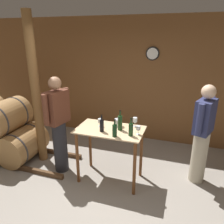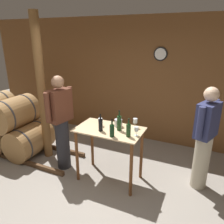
{
  "view_description": "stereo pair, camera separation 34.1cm",
  "coord_description": "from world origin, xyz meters",
  "px_view_note": "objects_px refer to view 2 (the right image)",
  "views": [
    {
      "loc": [
        0.99,
        -2.12,
        2.3
      ],
      "look_at": [
        -0.04,
        0.94,
        1.16
      ],
      "focal_mm": 35.0,
      "sensor_mm": 36.0,
      "label": 1
    },
    {
      "loc": [
        1.31,
        -1.99,
        2.3
      ],
      "look_at": [
        -0.04,
        0.94,
        1.16
      ],
      "focal_mm": 35.0,
      "sensor_mm": 36.0,
      "label": 2
    }
  ],
  "objects_px": {
    "wine_glass_near_left": "(100,120)",
    "ice_bucket": "(118,123)",
    "person_host": "(205,138)",
    "wine_bottle_center": "(119,123)",
    "wine_glass_near_right": "(136,129)",
    "wine_bottle_right": "(128,130)",
    "wine_glass_near_center": "(135,121)",
    "wine_bottle_left": "(112,130)",
    "person_visitor_with_scarf": "(61,122)",
    "wine_bottle_far_left": "(101,125)",
    "wooden_post": "(42,90)"
  },
  "relations": [
    {
      "from": "wine_bottle_center",
      "to": "person_host",
      "type": "distance_m",
      "value": 1.3
    },
    {
      "from": "wooden_post",
      "to": "wine_bottle_center",
      "type": "relative_size",
      "value": 8.28
    },
    {
      "from": "wooden_post",
      "to": "wine_bottle_far_left",
      "type": "xyz_separation_m",
      "value": [
        1.36,
        -0.3,
        -0.33
      ]
    },
    {
      "from": "wooden_post",
      "to": "wine_glass_near_right",
      "type": "relative_size",
      "value": 19.69
    },
    {
      "from": "wine_bottle_right",
      "to": "wine_glass_near_center",
      "type": "distance_m",
      "value": 0.35
    },
    {
      "from": "wine_glass_near_center",
      "to": "ice_bucket",
      "type": "height_order",
      "value": "wine_glass_near_center"
    },
    {
      "from": "wooden_post",
      "to": "wine_glass_near_left",
      "type": "relative_size",
      "value": 21.09
    },
    {
      "from": "wine_bottle_right",
      "to": "person_visitor_with_scarf",
      "type": "relative_size",
      "value": 0.16
    },
    {
      "from": "wine_bottle_center",
      "to": "person_host",
      "type": "bearing_deg",
      "value": 18.09
    },
    {
      "from": "wine_bottle_left",
      "to": "wine_bottle_center",
      "type": "xyz_separation_m",
      "value": [
        0.0,
        0.25,
        0.02
      ]
    },
    {
      "from": "wine_bottle_far_left",
      "to": "wine_glass_near_left",
      "type": "height_order",
      "value": "wine_bottle_far_left"
    },
    {
      "from": "wine_glass_near_center",
      "to": "wooden_post",
      "type": "bearing_deg",
      "value": -178.44
    },
    {
      "from": "person_host",
      "to": "ice_bucket",
      "type": "bearing_deg",
      "value": -168.14
    },
    {
      "from": "wooden_post",
      "to": "wine_bottle_center",
      "type": "bearing_deg",
      "value": -5.39
    },
    {
      "from": "wine_glass_near_left",
      "to": "ice_bucket",
      "type": "xyz_separation_m",
      "value": [
        0.28,
        0.09,
        -0.03
      ]
    },
    {
      "from": "wine_bottle_center",
      "to": "wine_bottle_left",
      "type": "bearing_deg",
      "value": -91.11
    },
    {
      "from": "wine_bottle_center",
      "to": "wine_glass_near_right",
      "type": "xyz_separation_m",
      "value": [
        0.3,
        -0.08,
        -0.03
      ]
    },
    {
      "from": "wine_bottle_far_left",
      "to": "wine_bottle_center",
      "type": "xyz_separation_m",
      "value": [
        0.24,
        0.15,
        0.02
      ]
    },
    {
      "from": "wine_bottle_far_left",
      "to": "wine_bottle_left",
      "type": "relative_size",
      "value": 1.02
    },
    {
      "from": "wine_glass_near_left",
      "to": "person_host",
      "type": "height_order",
      "value": "person_host"
    },
    {
      "from": "wine_bottle_left",
      "to": "wine_bottle_center",
      "type": "height_order",
      "value": "wine_bottle_center"
    },
    {
      "from": "wine_bottle_right",
      "to": "wine_glass_near_left",
      "type": "relative_size",
      "value": 2.17
    },
    {
      "from": "wooden_post",
      "to": "wine_bottle_right",
      "type": "height_order",
      "value": "wooden_post"
    },
    {
      "from": "wine_glass_near_center",
      "to": "person_host",
      "type": "height_order",
      "value": "person_host"
    },
    {
      "from": "person_visitor_with_scarf",
      "to": "wine_bottle_right",
      "type": "bearing_deg",
      "value": -4.41
    },
    {
      "from": "wine_bottle_right",
      "to": "person_host",
      "type": "height_order",
      "value": "person_host"
    },
    {
      "from": "wine_glass_near_right",
      "to": "person_visitor_with_scarf",
      "type": "bearing_deg",
      "value": 179.01
    },
    {
      "from": "wine_bottle_center",
      "to": "wine_glass_near_left",
      "type": "distance_m",
      "value": 0.35
    },
    {
      "from": "wine_bottle_left",
      "to": "wooden_post",
      "type": "bearing_deg",
      "value": 165.9
    },
    {
      "from": "wine_bottle_left",
      "to": "wine_glass_near_right",
      "type": "relative_size",
      "value": 1.94
    },
    {
      "from": "wine_glass_near_left",
      "to": "wine_bottle_right",
      "type": "bearing_deg",
      "value": -18.61
    },
    {
      "from": "wooden_post",
      "to": "ice_bucket",
      "type": "height_order",
      "value": "wooden_post"
    },
    {
      "from": "wine_bottle_left",
      "to": "wine_glass_near_left",
      "type": "bearing_deg",
      "value": 139.78
    },
    {
      "from": "wooden_post",
      "to": "wine_glass_near_right",
      "type": "height_order",
      "value": "wooden_post"
    },
    {
      "from": "wine_glass_near_center",
      "to": "wine_glass_near_right",
      "type": "bearing_deg",
      "value": -67.59
    },
    {
      "from": "wine_bottle_center",
      "to": "wine_glass_near_right",
      "type": "distance_m",
      "value": 0.31
    },
    {
      "from": "ice_bucket",
      "to": "person_visitor_with_scarf",
      "type": "xyz_separation_m",
      "value": [
        -1.0,
        -0.18,
        -0.08
      ]
    },
    {
      "from": "ice_bucket",
      "to": "person_visitor_with_scarf",
      "type": "bearing_deg",
      "value": -169.8
    },
    {
      "from": "wine_bottle_right",
      "to": "person_visitor_with_scarf",
      "type": "distance_m",
      "value": 1.29
    },
    {
      "from": "wine_bottle_right",
      "to": "wine_glass_near_left",
      "type": "xyz_separation_m",
      "value": [
        -0.55,
        0.19,
        -0.01
      ]
    },
    {
      "from": "wine_bottle_far_left",
      "to": "person_visitor_with_scarf",
      "type": "bearing_deg",
      "value": 173.42
    },
    {
      "from": "ice_bucket",
      "to": "person_visitor_with_scarf",
      "type": "relative_size",
      "value": 0.07
    },
    {
      "from": "wine_bottle_right",
      "to": "ice_bucket",
      "type": "bearing_deg",
      "value": 134.91
    },
    {
      "from": "person_visitor_with_scarf",
      "to": "wine_glass_near_center",
      "type": "bearing_deg",
      "value": 11.36
    },
    {
      "from": "wine_bottle_right",
      "to": "person_host",
      "type": "relative_size",
      "value": 0.17
    },
    {
      "from": "ice_bucket",
      "to": "person_visitor_with_scarf",
      "type": "distance_m",
      "value": 1.02
    },
    {
      "from": "wine_bottle_left",
      "to": "wine_glass_near_right",
      "type": "height_order",
      "value": "wine_bottle_left"
    },
    {
      "from": "wooden_post",
      "to": "person_visitor_with_scarf",
      "type": "xyz_separation_m",
      "value": [
        0.54,
        -0.2,
        -0.46
      ]
    },
    {
      "from": "wine_glass_near_right",
      "to": "wine_glass_near_center",
      "type": "bearing_deg",
      "value": 112.41
    },
    {
      "from": "wine_bottle_right",
      "to": "wine_glass_near_center",
      "type": "height_order",
      "value": "wine_bottle_right"
    }
  ]
}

